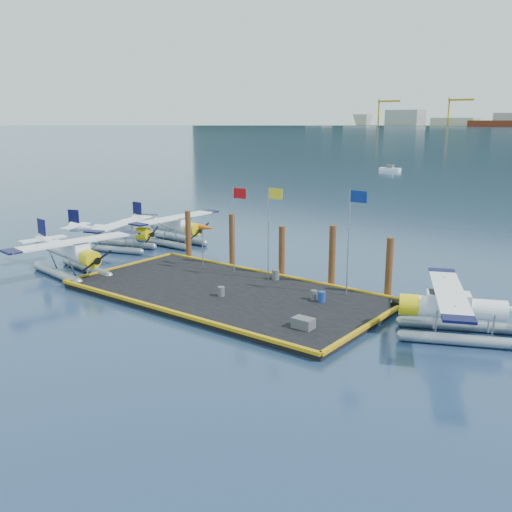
{
  "coord_description": "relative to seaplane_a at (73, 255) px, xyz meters",
  "views": [
    {
      "loc": [
        22.54,
        -26.31,
        10.99
      ],
      "look_at": [
        0.84,
        2.0,
        2.4
      ],
      "focal_mm": 40.0,
      "sensor_mm": 36.0,
      "label": 1
    }
  ],
  "objects": [
    {
      "name": "ground",
      "position": [
        11.86,
        2.88,
        -1.54
      ],
      "size": [
        4000.0,
        4000.0,
        0.0
      ],
      "primitive_type": "plane",
      "color": "navy",
      "rests_on": "ground"
    },
    {
      "name": "dock",
      "position": [
        11.86,
        2.88,
        -1.34
      ],
      "size": [
        20.0,
        10.0,
        0.4
      ],
      "primitive_type": "cube",
      "color": "black",
      "rests_on": "ground"
    },
    {
      "name": "dock_bumpers",
      "position": [
        11.86,
        2.88,
        -1.05
      ],
      "size": [
        20.25,
        10.25,
        0.18
      ],
      "primitive_type": null,
      "color": "#C58F0B",
      "rests_on": "dock"
    },
    {
      "name": "seaplane_a",
      "position": [
        0.0,
        0.0,
        0.0
      ],
      "size": [
        9.07,
        9.97,
        3.52
      ],
      "rotation": [
        0.0,
        0.0,
        -1.72
      ],
      "color": "#91989F",
      "rests_on": "ground"
    },
    {
      "name": "seaplane_b",
      "position": [
        -3.93,
        7.42,
        -0.11
      ],
      "size": [
        8.55,
        9.14,
        3.27
      ],
      "rotation": [
        0.0,
        0.0,
        -1.26
      ],
      "color": "#91989F",
      "rests_on": "ground"
    },
    {
      "name": "seaplane_c",
      "position": [
        -1.87,
        11.79,
        -0.04
      ],
      "size": [
        8.71,
        9.59,
        3.43
      ],
      "rotation": [
        0.0,
        0.0,
        -1.58
      ],
      "color": "#91989F",
      "rests_on": "ground"
    },
    {
      "name": "seaplane_d",
      "position": [
        25.68,
        4.73,
        -0.1
      ],
      "size": [
        8.57,
        8.98,
        3.3
      ],
      "rotation": [
        0.0,
        0.0,
        2.0
      ],
      "color": "#91989F",
      "rests_on": "ground"
    },
    {
      "name": "drum_1",
      "position": [
        12.36,
        1.81,
        -0.84
      ],
      "size": [
        0.42,
        0.42,
        0.59
      ],
      "primitive_type": "cylinder",
      "color": "#4F5054",
      "rests_on": "dock"
    },
    {
      "name": "drum_2",
      "position": [
        17.87,
        4.55,
        -0.81
      ],
      "size": [
        0.46,
        0.46,
        0.65
      ],
      "primitive_type": "cylinder",
      "color": "navy",
      "rests_on": "dock"
    },
    {
      "name": "drum_4",
      "position": [
        17.24,
        4.68,
        -0.85
      ],
      "size": [
        0.41,
        0.41,
        0.57
      ],
      "primitive_type": "cylinder",
      "color": "#4F5054",
      "rests_on": "dock"
    },
    {
      "name": "drum_5",
      "position": [
        12.85,
        6.87,
        -0.79
      ],
      "size": [
        0.48,
        0.48,
        0.68
      ],
      "primitive_type": "cylinder",
      "color": "#4F5054",
      "rests_on": "dock"
    },
    {
      "name": "crate",
      "position": [
        19.35,
        0.25,
        -0.86
      ],
      "size": [
        1.1,
        0.73,
        0.55
      ],
      "primitive_type": "cube",
      "color": "#4F5054",
      "rests_on": "dock"
    },
    {
      "name": "flagpole_red",
      "position": [
        9.56,
        6.68,
        2.86
      ],
      "size": [
        1.14,
        0.08,
        6.0
      ],
      "color": "gray",
      "rests_on": "dock"
    },
    {
      "name": "flagpole_yellow",
      "position": [
        12.56,
        6.68,
        2.98
      ],
      "size": [
        1.14,
        0.08,
        6.2
      ],
      "color": "gray",
      "rests_on": "dock"
    },
    {
      "name": "flagpole_blue",
      "position": [
        18.55,
        6.68,
        3.15
      ],
      "size": [
        1.14,
        0.08,
        6.5
      ],
      "color": "gray",
      "rests_on": "dock"
    },
    {
      "name": "windsock",
      "position": [
        6.83,
        6.68,
        1.69
      ],
      "size": [
        1.4,
        0.44,
        3.12
      ],
      "color": "gray",
      "rests_on": "dock"
    },
    {
      "name": "piling_0",
      "position": [
        3.36,
        8.28,
        0.46
      ],
      "size": [
        0.44,
        0.44,
        4.0
      ],
      "primitive_type": "cylinder",
      "color": "#482014",
      "rests_on": "ground"
    },
    {
      "name": "piling_1",
      "position": [
        7.86,
        8.28,
        0.56
      ],
      "size": [
        0.44,
        0.44,
        4.2
      ],
      "primitive_type": "cylinder",
      "color": "#482014",
      "rests_on": "ground"
    },
    {
      "name": "piling_2",
      "position": [
        12.36,
        8.28,
        0.36
      ],
      "size": [
        0.44,
        0.44,
        3.8
      ],
      "primitive_type": "cylinder",
      "color": "#482014",
      "rests_on": "ground"
    },
    {
      "name": "piling_3",
      "position": [
        16.36,
        8.28,
        0.61
      ],
      "size": [
        0.44,
        0.44,
        4.3
      ],
      "primitive_type": "cylinder",
      "color": "#482014",
      "rests_on": "ground"
    },
    {
      "name": "piling_4",
      "position": [
        20.36,
        8.28,
        0.46
      ],
      "size": [
        0.44,
        0.44,
        4.0
      ],
      "primitive_type": "cylinder",
      "color": "#482014",
      "rests_on": "ground"
    }
  ]
}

